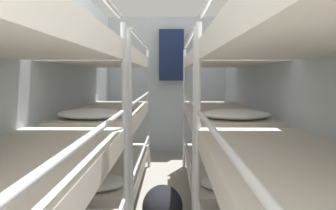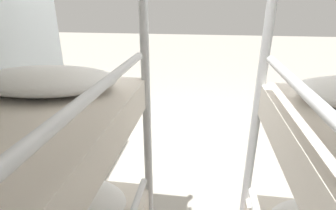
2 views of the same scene
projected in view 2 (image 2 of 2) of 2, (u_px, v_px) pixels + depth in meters
The scene contains 1 object.
ground_plane at pixel (197, 181), 2.19m from camera, with size 20.00×20.00×0.00m, color gray.
Camera 2 is at (-0.01, 1.81, 1.41)m, focal length 28.00 mm.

